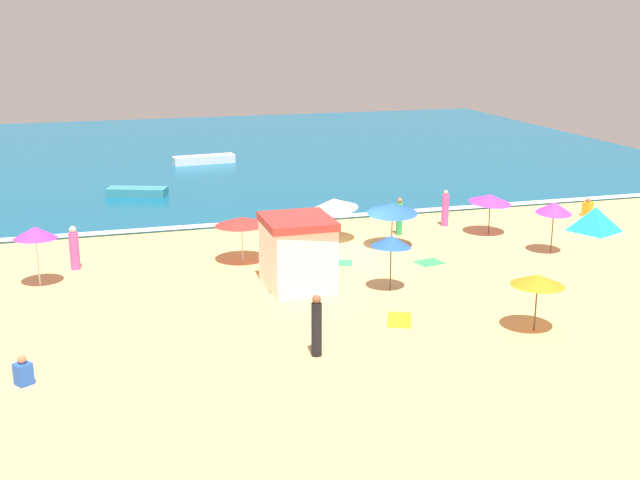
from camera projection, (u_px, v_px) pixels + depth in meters
ground_plane at (353, 254)px, 34.68m from camera, size 60.00×60.00×0.00m
ocean_water at (235, 152)px, 60.55m from camera, size 60.00×44.00×0.10m
wave_breaker_foam at (313, 218)px, 40.48m from camera, size 57.00×0.70×0.01m
lifeguard_cabana at (298, 252)px, 30.09m from camera, size 2.52×2.80×2.73m
beach_umbrella_0 at (554, 208)px, 34.26m from camera, size 1.70×1.73×2.34m
beach_umbrella_1 at (391, 241)px, 29.62m from camera, size 2.08×2.07×2.17m
beach_umbrella_2 at (392, 208)px, 35.17m from camera, size 2.84×2.86×2.12m
beach_umbrella_3 at (35, 233)px, 30.05m from camera, size 2.30×2.30×2.36m
beach_umbrella_4 at (242, 221)px, 33.08m from camera, size 3.18×3.18×1.97m
beach_umbrella_5 at (538, 280)px, 25.76m from camera, size 2.43×2.42×1.96m
beach_umbrella_6 at (490, 199)px, 37.44m from camera, size 2.77×2.77×2.00m
beach_umbrella_7 at (334, 204)px, 36.32m from camera, size 2.59×2.55×2.10m
beach_tent at (595, 219)px, 38.23m from camera, size 2.54×2.51×1.19m
beachgoer_0 at (588, 208)px, 41.27m from camera, size 0.58×0.58×0.95m
beachgoer_1 at (399, 217)px, 37.52m from camera, size 0.44×0.44×1.79m
beachgoer_2 at (445, 209)px, 39.19m from camera, size 0.47×0.47×1.78m
beachgoer_3 at (23, 372)px, 22.31m from camera, size 0.58×0.58×0.86m
beachgoer_4 at (74, 249)px, 32.40m from camera, size 0.54×0.54×1.81m
beachgoer_5 at (317, 326)px, 24.05m from camera, size 0.39×0.39×1.95m
beach_towel_0 at (429, 262)px, 33.48m from camera, size 1.27×1.15×0.01m
beach_towel_1 at (399, 320)px, 27.14m from camera, size 1.32×1.68×0.01m
beach_towel_2 at (339, 263)px, 33.43m from camera, size 1.36×1.27×0.01m
small_boat_0 at (137, 192)px, 45.38m from camera, size 3.53×2.26×0.48m
small_boat_1 at (204, 160)px, 55.41m from camera, size 4.33×1.49×0.56m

